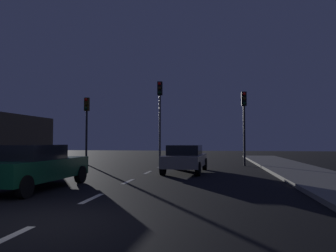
% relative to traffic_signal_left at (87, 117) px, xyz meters
% --- Properties ---
extents(ground_plane, '(80.00, 80.00, 0.00)m').
position_rel_traffic_signal_left_xyz_m(ground_plane, '(5.29, -8.19, -3.19)').
color(ground_plane, black).
extents(sidewalk_curb_right, '(3.00, 40.00, 0.15)m').
position_rel_traffic_signal_left_xyz_m(sidewalk_curb_right, '(12.79, -8.19, -3.11)').
color(sidewalk_curb_right, gray).
rests_on(sidewalk_curb_right, ground_plane).
extents(lane_stripe_nearest, '(0.16, 1.60, 0.01)m').
position_rel_traffic_signal_left_xyz_m(lane_stripe_nearest, '(5.29, -16.39, -3.19)').
color(lane_stripe_nearest, silver).
rests_on(lane_stripe_nearest, ground_plane).
extents(lane_stripe_second, '(0.16, 1.60, 0.01)m').
position_rel_traffic_signal_left_xyz_m(lane_stripe_second, '(5.29, -12.59, -3.19)').
color(lane_stripe_second, silver).
rests_on(lane_stripe_second, ground_plane).
extents(lane_stripe_third, '(0.16, 1.60, 0.01)m').
position_rel_traffic_signal_left_xyz_m(lane_stripe_third, '(5.29, -8.79, -3.19)').
color(lane_stripe_third, silver).
rests_on(lane_stripe_third, ground_plane).
extents(lane_stripe_fourth, '(0.16, 1.60, 0.01)m').
position_rel_traffic_signal_left_xyz_m(lane_stripe_fourth, '(5.29, -4.99, -3.19)').
color(lane_stripe_fourth, silver).
rests_on(lane_stripe_fourth, ground_plane).
extents(lane_stripe_fifth, '(0.16, 1.60, 0.01)m').
position_rel_traffic_signal_left_xyz_m(lane_stripe_fifth, '(5.29, -1.19, -3.19)').
color(lane_stripe_fifth, silver).
rests_on(lane_stripe_fifth, ground_plane).
extents(lane_stripe_sixth, '(0.16, 1.60, 0.01)m').
position_rel_traffic_signal_left_xyz_m(lane_stripe_sixth, '(5.29, 2.61, -3.19)').
color(lane_stripe_sixth, silver).
rests_on(lane_stripe_sixth, ground_plane).
extents(traffic_signal_left, '(0.32, 0.38, 4.52)m').
position_rel_traffic_signal_left_xyz_m(traffic_signal_left, '(0.00, 0.00, 0.00)').
color(traffic_signal_left, '#2D2D30').
rests_on(traffic_signal_left, ground_plane).
extents(traffic_signal_center, '(0.32, 0.38, 5.50)m').
position_rel_traffic_signal_left_xyz_m(traffic_signal_center, '(5.05, 0.00, 0.62)').
color(traffic_signal_center, '#4C4C51').
rests_on(traffic_signal_center, ground_plane).
extents(traffic_signal_right, '(0.32, 0.38, 4.71)m').
position_rel_traffic_signal_left_xyz_m(traffic_signal_right, '(10.47, 0.00, 0.12)').
color(traffic_signal_right, '#2D2D30').
rests_on(traffic_signal_right, ground_plane).
extents(car_stopped_ahead, '(2.08, 4.42, 1.37)m').
position_rel_traffic_signal_left_xyz_m(car_stopped_ahead, '(7.16, -4.74, -2.48)').
color(car_stopped_ahead, gray).
rests_on(car_stopped_ahead, ground_plane).
extents(car_adjacent_lane, '(2.04, 4.61, 1.45)m').
position_rel_traffic_signal_left_xyz_m(car_adjacent_lane, '(2.72, -11.16, -2.44)').
color(car_adjacent_lane, '#0F4C2D').
rests_on(car_adjacent_lane, ground_plane).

